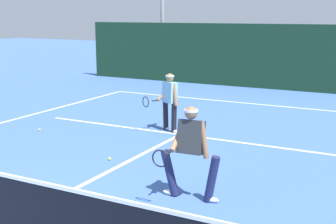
# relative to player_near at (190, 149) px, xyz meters

# --- Properties ---
(court_line_baseline_far) EXTENTS (10.39, 0.10, 0.01)m
(court_line_baseline_far) POSITION_rel_player_near_xyz_m (-2.03, 8.72, -0.89)
(court_line_baseline_far) COLOR white
(court_line_baseline_far) RESTS_ON ground_plane
(court_line_service) EXTENTS (8.47, 0.10, 0.01)m
(court_line_service) POSITION_rel_player_near_xyz_m (-2.03, 3.76, -0.89)
(court_line_service) COLOR white
(court_line_service) RESTS_ON ground_plane
(court_line_centre) EXTENTS (0.10, 6.40, 0.01)m
(court_line_centre) POSITION_rel_player_near_xyz_m (-2.03, 0.58, -0.89)
(court_line_centre) COLOR white
(court_line_centre) RESTS_ON ground_plane
(player_near) EXTENTS (1.09, 0.90, 1.62)m
(player_near) POSITION_rel_player_near_xyz_m (0.00, 0.00, 0.00)
(player_near) COLOR #1E234C
(player_near) RESTS_ON ground_plane
(player_far) EXTENTS (0.97, 0.83, 1.57)m
(player_far) POSITION_rel_player_near_xyz_m (-2.46, 3.95, -0.03)
(player_far) COLOR black
(player_far) RESTS_ON ground_plane
(tennis_ball) EXTENTS (0.07, 0.07, 0.07)m
(tennis_ball) POSITION_rel_player_near_xyz_m (-5.57, 2.32, -0.86)
(tennis_ball) COLOR #D1E033
(tennis_ball) RESTS_ON ground_plane
(tennis_ball_extra) EXTENTS (0.07, 0.07, 0.07)m
(tennis_ball_extra) POSITION_rel_player_near_xyz_m (-2.43, 1.10, -0.86)
(tennis_ball_extra) COLOR #D1E033
(tennis_ball_extra) RESTS_ON ground_plane
(back_fence_windscreen) EXTENTS (17.80, 0.12, 2.70)m
(back_fence_windscreen) POSITION_rel_player_near_xyz_m (-2.03, 12.24, 0.46)
(back_fence_windscreen) COLOR #163722
(back_fence_windscreen) RESTS_ON ground_plane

